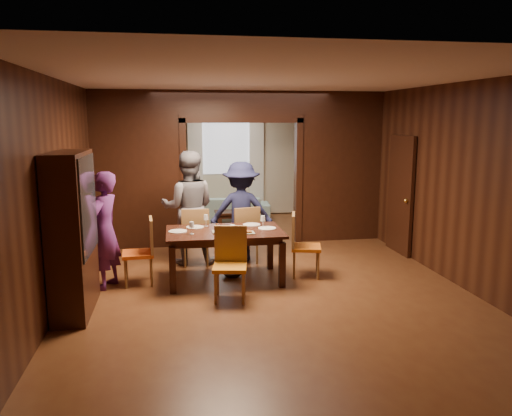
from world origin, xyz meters
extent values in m
plane|color=#592E19|center=(0.00, 0.00, 0.00)|extent=(9.00, 9.00, 0.00)
cube|color=silver|center=(0.00, 0.00, 2.90)|extent=(5.50, 9.00, 0.02)
cube|color=black|center=(0.00, 4.50, 1.45)|extent=(5.50, 0.02, 2.90)
cube|color=black|center=(-2.75, 0.00, 1.45)|extent=(0.02, 9.00, 2.90)
cube|color=black|center=(2.75, 0.00, 1.45)|extent=(0.02, 9.00, 2.90)
cube|color=black|center=(-1.93, 1.60, 1.20)|extent=(1.65, 0.15, 2.40)
cube|color=black|center=(1.93, 1.60, 1.20)|extent=(1.65, 0.15, 2.40)
cube|color=black|center=(0.00, 1.60, 2.65)|extent=(5.50, 0.15, 0.50)
cube|color=beige|center=(0.00, 4.47, 1.45)|extent=(5.40, 0.04, 2.85)
imported|color=#572265|center=(-2.27, -0.63, 0.83)|extent=(0.60, 0.71, 1.67)
imported|color=slate|center=(-1.06, 0.43, 0.94)|extent=(0.97, 0.79, 1.87)
imported|color=#171A39|center=(-0.17, 0.47, 0.84)|extent=(1.17, 0.79, 1.68)
imported|color=#91BDBE|center=(-0.04, 3.85, 0.29)|extent=(2.03, 0.92, 0.58)
imported|color=black|center=(-0.44, -0.44, 0.80)|extent=(0.31, 0.31, 0.08)
cube|color=black|center=(-0.56, -0.59, 0.38)|extent=(1.70, 1.06, 0.76)
cube|color=black|center=(-0.02, 2.85, 0.20)|extent=(0.80, 0.50, 0.40)
cube|color=black|center=(-2.53, -1.50, 1.00)|extent=(0.40, 1.20, 2.00)
cube|color=black|center=(2.70, 0.50, 1.05)|extent=(0.06, 0.90, 2.10)
cube|color=silver|center=(0.00, 4.44, 1.70)|extent=(1.20, 0.03, 1.30)
cube|color=white|center=(-0.75, 4.40, 1.25)|extent=(0.35, 0.06, 2.40)
cube|color=white|center=(0.75, 4.40, 1.25)|extent=(0.35, 0.06, 2.40)
cylinder|color=silver|center=(-1.24, -0.55, 0.77)|extent=(0.27, 0.27, 0.01)
cylinder|color=silver|center=(-0.98, -0.30, 0.77)|extent=(0.27, 0.27, 0.01)
cylinder|color=silver|center=(-0.11, -0.27, 0.77)|extent=(0.27, 0.27, 0.01)
cylinder|color=white|center=(0.08, -0.56, 0.77)|extent=(0.27, 0.27, 0.01)
cylinder|color=white|center=(-0.58, -0.89, 0.77)|extent=(0.27, 0.27, 0.01)
cube|color=slate|center=(-0.60, -0.68, 0.78)|extent=(0.30, 0.20, 0.04)
cube|color=gray|center=(-0.31, -0.83, 0.78)|extent=(0.30, 0.20, 0.04)
cylinder|color=white|center=(-0.48, -0.86, 0.83)|extent=(0.07, 0.07, 0.14)
camera|label=1|loc=(-1.28, -7.74, 2.39)|focal=35.00mm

